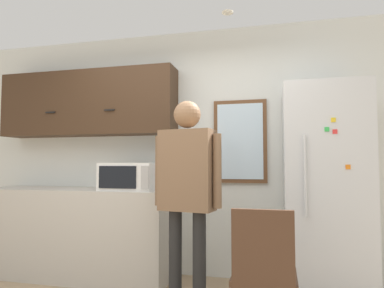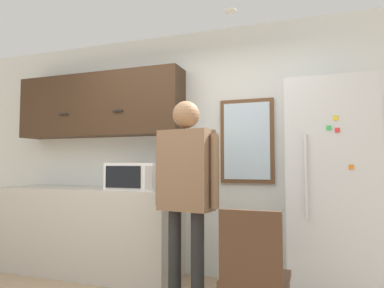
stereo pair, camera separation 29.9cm
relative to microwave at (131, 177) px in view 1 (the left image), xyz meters
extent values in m
cube|color=silver|center=(0.50, 0.43, 0.27)|extent=(6.00, 0.06, 2.70)
cube|color=#BCB7AD|center=(-0.65, 0.08, -0.61)|extent=(2.09, 0.64, 0.94)
cube|color=#3D2819|center=(-0.65, 0.24, 0.82)|extent=(2.09, 0.32, 0.74)
cube|color=black|center=(-1.02, 0.07, 0.71)|extent=(0.12, 0.01, 0.01)
cube|color=black|center=(-0.28, 0.07, 0.71)|extent=(0.12, 0.01, 0.01)
cube|color=white|center=(0.00, 0.00, 0.00)|extent=(0.56, 0.40, 0.28)
cube|color=black|center=(-0.05, -0.20, 0.00)|extent=(0.39, 0.01, 0.22)
cube|color=#B2B2B2|center=(0.24, -0.20, 0.00)|extent=(0.08, 0.01, 0.22)
cylinder|color=black|center=(0.62, -0.47, -0.67)|extent=(0.11, 0.11, 0.82)
cylinder|color=black|center=(0.84, -0.50, -0.67)|extent=(0.11, 0.11, 0.82)
cube|color=brown|center=(0.73, -0.48, 0.08)|extent=(0.48, 0.29, 0.68)
sphere|color=#8C6647|center=(0.73, -0.48, 0.55)|extent=(0.23, 0.23, 0.23)
cylinder|color=brown|center=(0.46, -0.44, 0.07)|extent=(0.07, 0.07, 0.60)
cylinder|color=brown|center=(0.99, -0.53, 0.07)|extent=(0.07, 0.07, 0.60)
cube|color=silver|center=(1.88, 0.03, -0.12)|extent=(0.72, 0.71, 1.91)
cylinder|color=silver|center=(1.69, -0.34, 0.03)|extent=(0.02, 0.02, 0.67)
cube|color=yellow|center=(1.91, -0.33, 0.49)|extent=(0.04, 0.01, 0.04)
cube|color=red|center=(1.92, -0.33, 0.39)|extent=(0.04, 0.01, 0.04)
cube|color=green|center=(1.86, -0.33, 0.41)|extent=(0.04, 0.01, 0.04)
cube|color=orange|center=(2.02, -0.33, 0.11)|extent=(0.04, 0.01, 0.04)
cube|color=#472D1E|center=(1.37, -0.88, -0.63)|extent=(0.43, 0.43, 0.04)
cube|color=#472D1E|center=(1.37, -1.07, -0.38)|extent=(0.39, 0.05, 0.45)
cube|color=brown|center=(1.09, 0.39, 0.37)|extent=(0.56, 0.04, 0.89)
cube|color=silver|center=(1.09, 0.37, 0.37)|extent=(0.48, 0.01, 0.81)
cylinder|color=white|center=(1.02, -0.05, 1.60)|extent=(0.11, 0.11, 0.01)
camera|label=1|loc=(1.45, -3.28, 0.13)|focal=32.00mm
camera|label=2|loc=(1.74, -3.20, 0.13)|focal=32.00mm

